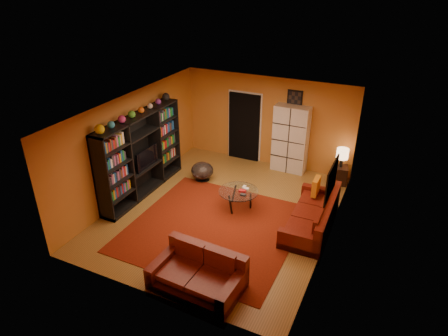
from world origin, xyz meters
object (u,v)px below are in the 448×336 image
at_px(side_table, 339,175).
at_px(loveseat, 199,273).
at_px(entertainment_unit, 141,155).
at_px(bowl_chair, 202,171).
at_px(storage_cabinet, 290,139).
at_px(table_lamp, 342,154).
at_px(sofa, 315,216).
at_px(coffee_table, 238,193).
at_px(tv, 144,157).

bearing_deg(side_table, loveseat, -107.44).
xyz_separation_m(entertainment_unit, bowl_chair, (1.08, 1.21, -0.78)).
xyz_separation_m(storage_cabinet, table_lamp, (1.48, -0.19, -0.09)).
height_order(entertainment_unit, side_table, entertainment_unit).
xyz_separation_m(sofa, loveseat, (-1.47, -2.73, -0.00)).
bearing_deg(table_lamp, coffee_table, -130.35).
bearing_deg(tv, sofa, -86.61).
height_order(loveseat, side_table, loveseat).
xyz_separation_m(sofa, bowl_chair, (-3.33, 0.89, -0.01)).
height_order(coffee_table, bowl_chair, bowl_chair).
height_order(tv, side_table, tv).
bearing_deg(coffee_table, sofa, 0.74).
height_order(tv, coffee_table, tv).
relative_size(side_table, table_lamp, 0.95).
relative_size(loveseat, coffee_table, 1.76).
bearing_deg(storage_cabinet, coffee_table, -99.84).
xyz_separation_m(side_table, table_lamp, (0.00, 0.00, 0.62)).
bearing_deg(bowl_chair, sofa, -14.95).
bearing_deg(coffee_table, entertainment_unit, -173.48).
distance_m(coffee_table, side_table, 3.05).
xyz_separation_m(loveseat, table_lamp, (1.58, 5.02, 0.59)).
distance_m(tv, coffee_table, 2.57).
relative_size(sofa, side_table, 4.50).
bearing_deg(table_lamp, sofa, -92.79).
xyz_separation_m(entertainment_unit, side_table, (4.53, 2.61, -0.80)).
bearing_deg(side_table, storage_cabinet, 172.76).
xyz_separation_m(sofa, table_lamp, (0.11, 2.30, 0.59)).
bearing_deg(tv, bowl_chair, -41.87).
bearing_deg(entertainment_unit, side_table, 30.00).
relative_size(loveseat, bowl_chair, 2.74).
distance_m(storage_cabinet, table_lamp, 1.49).
xyz_separation_m(coffee_table, table_lamp, (1.97, 2.32, 0.43)).
xyz_separation_m(sofa, coffee_table, (-1.86, -0.02, 0.15)).
xyz_separation_m(tv, sofa, (4.36, 0.26, -0.68)).
height_order(sofa, loveseat, same).
height_order(entertainment_unit, table_lamp, entertainment_unit).
height_order(entertainment_unit, loveseat, entertainment_unit).
distance_m(coffee_table, table_lamp, 3.08).
height_order(loveseat, storage_cabinet, storage_cabinet).
relative_size(loveseat, table_lamp, 3.23).
height_order(bowl_chair, side_table, bowl_chair).
bearing_deg(table_lamp, side_table, -90.00).
xyz_separation_m(tv, coffee_table, (2.50, 0.23, -0.53)).
relative_size(sofa, storage_cabinet, 1.17).
bearing_deg(storage_cabinet, loveseat, -89.82).
relative_size(coffee_table, side_table, 1.92).
distance_m(tv, bowl_chair, 1.69).
relative_size(entertainment_unit, table_lamp, 5.73).
distance_m(sofa, side_table, 2.30).
distance_m(sofa, storage_cabinet, 2.91).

